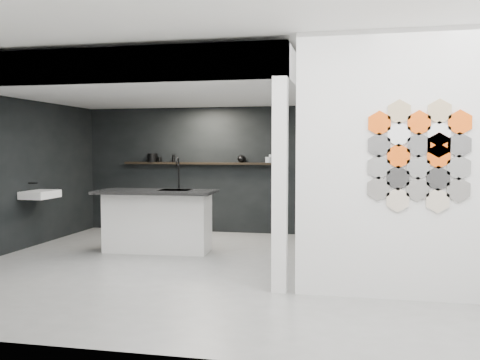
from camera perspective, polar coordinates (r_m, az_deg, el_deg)
name	(u,v)px	position (r m, az deg, el deg)	size (l,w,h in m)	color
floor	(228,269)	(7.14, -1.30, -9.42)	(7.00, 6.00, 0.01)	slate
partition_panel	(415,166)	(5.82, 18.14, 1.46)	(2.45, 0.15, 2.80)	silver
bay_clad_back	(197,170)	(10.18, -4.61, 1.11)	(4.40, 0.04, 2.35)	black
bay_clad_left	(34,173)	(9.29, -21.12, 0.67)	(0.04, 4.00, 2.35)	black
bulkhead	(160,85)	(8.36, -8.56, 10.03)	(4.40, 4.00, 0.40)	silver
corner_column	(280,185)	(5.85, 4.27, -0.58)	(0.16, 0.16, 2.35)	silver
fascia_beam	(102,66)	(6.61, -14.52, 11.73)	(4.40, 0.16, 0.40)	silver
wall_basin	(40,195)	(9.02, -20.54, -1.46)	(0.40, 0.60, 0.12)	silver
display_shelf	(201,163)	(10.05, -4.23, 1.79)	(3.00, 0.15, 0.04)	black
kitchen_island	(158,220)	(8.28, -8.78, -4.24)	(1.82, 0.88, 1.44)	silver
stockpot	(152,158)	(10.35, -9.34, 2.36)	(0.20, 0.20, 0.16)	black
kettle	(242,159)	(9.85, 0.17, 2.27)	(0.16, 0.16, 0.13)	black
glass_bowl	(269,160)	(9.76, 3.13, 2.17)	(0.15, 0.15, 0.10)	gray
glass_vase	(272,159)	(9.75, 3.41, 2.30)	(0.11, 0.11, 0.15)	gray
bottle_dark	(173,158)	(10.21, -7.11, 2.30)	(0.05, 0.05, 0.14)	black
utensil_cup	(159,159)	(10.30, -8.58, 2.18)	(0.08, 0.08, 0.10)	black
hex_tile_cluster	(419,156)	(5.73, 18.58, 2.48)	(1.04, 0.02, 1.16)	#66635E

